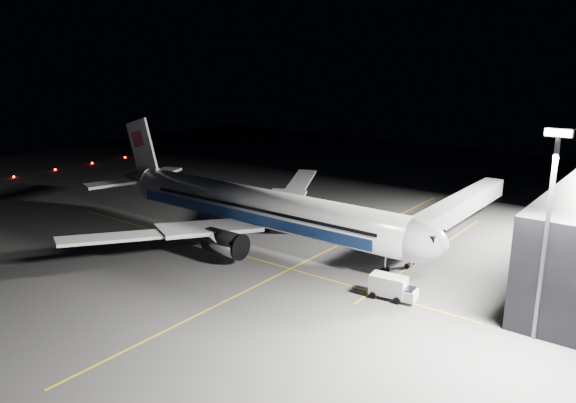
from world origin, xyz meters
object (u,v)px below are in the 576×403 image
Objects in this scene: baggage_tug at (328,207)px; safety_cone_c at (239,224)px; service_truck at (393,287)px; floodlight_mast_south at (548,218)px; airliner at (255,207)px; jet_bridge at (453,210)px; safety_cone_b at (344,225)px; safety_cone_a at (266,216)px.

baggage_tug reaches higher than safety_cone_c.
floodlight_mast_south is at bearing -5.51° from service_truck.
airliner is 11.15× the size of service_truck.
safety_cone_b is at bearing -166.01° from jet_bridge.
floodlight_mast_south reaches higher than service_truck.
jet_bridge is 23.40m from baggage_tug.
airliner is 107.51× the size of safety_cone_c.
safety_cone_b is (6.80, 14.00, -4.90)m from airliner.
safety_cone_b is at bearing 126.79° from service_truck.
floodlight_mast_south is at bearing -38.98° from baggage_tug.
jet_bridge is 66.17× the size of safety_cone_b.
baggage_tug is 17.18m from safety_cone_c.
safety_cone_a is (-6.12, 9.92, -4.89)m from airliner.
floodlight_mast_south is 41.50m from safety_cone_b.
safety_cone_b is (6.76, -5.70, -0.52)m from baggage_tug.
jet_bridge is at bearing 126.79° from floodlight_mast_south.
floodlight_mast_south is 50.50m from safety_cone_c.
airliner is 16.32m from safety_cone_b.
service_truck is (25.81, -6.25, -3.71)m from airliner.
safety_cone_c is at bearing 156.21° from service_truck.
service_truck is 27.81m from safety_cone_b.
floodlight_mast_south is 51.27m from safety_cone_a.
floodlight_mast_south is at bearing -53.21° from jet_bridge.
safety_cone_a is (-29.20, -8.13, -4.31)m from jet_bridge.
airliner is 118.26× the size of safety_cone_b.
safety_cone_c is (-30.00, -14.06, -4.30)m from jet_bridge.
jet_bridge is 24.66m from service_truck.
airliner reaches higher than baggage_tug.
baggage_tug is at bearing 147.93° from floodlight_mast_south.
baggage_tug is at bearing 175.92° from jet_bridge.
airliner is 24.45× the size of baggage_tug.
floodlight_mast_south reaches higher than airliner.
airliner is at bearing -141.96° from jet_bridge.
service_truck is (-15.26, -0.24, -10.92)m from floodlight_mast_south.
airliner is 1.79× the size of jet_bridge.
jet_bridge is 30.62m from safety_cone_a.
safety_cone_b is 0.91× the size of safety_cone_c.
baggage_tug is (0.04, 19.70, -4.39)m from airliner.
jet_bridge is 31.05m from floodlight_mast_south.
airliner is at bearing -97.04° from baggage_tug.
safety_cone_a is at bearing 146.73° from service_truck.
safety_cone_c is (-48.00, 10.01, -12.09)m from floodlight_mast_south.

